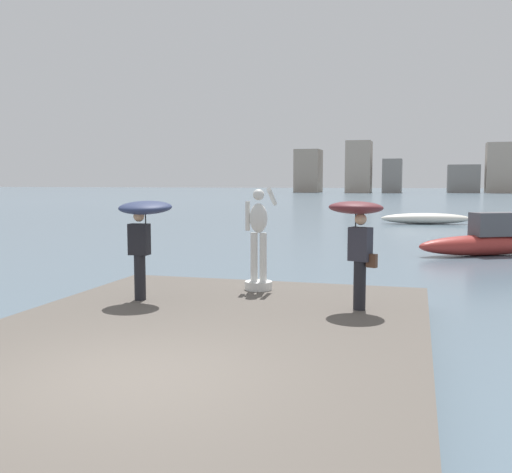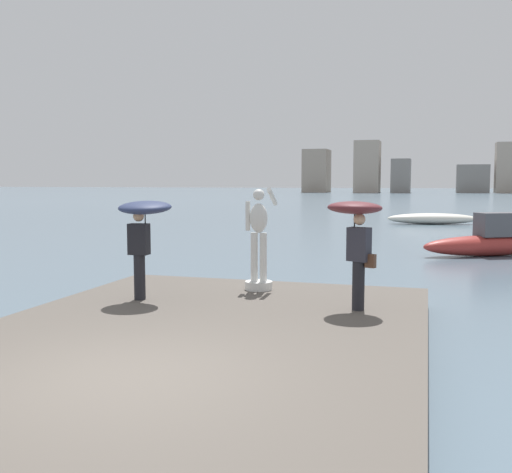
# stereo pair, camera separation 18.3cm
# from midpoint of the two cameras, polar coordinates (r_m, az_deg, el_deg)

# --- Properties ---
(ground_plane) EXTENTS (400.00, 400.00, 0.00)m
(ground_plane) POSITION_cam_midpoint_polar(r_m,az_deg,el_deg) (46.26, 12.19, 1.92)
(ground_plane) COLOR slate
(pier) EXTENTS (6.92, 9.90, 0.40)m
(pier) POSITION_cam_midpoint_polar(r_m,az_deg,el_deg) (9.02, -6.01, -10.67)
(pier) COLOR #564F47
(pier) RESTS_ON ground
(statue_white_figure) EXTENTS (0.58, 0.85, 2.16)m
(statue_white_figure) POSITION_cam_midpoint_polar(r_m,az_deg,el_deg) (12.38, 0.70, -0.94)
(statue_white_figure) COLOR silver
(statue_white_figure) RESTS_ON pier
(onlooker_left) EXTENTS (1.05, 1.07, 1.95)m
(onlooker_left) POSITION_cam_midpoint_polar(r_m,az_deg,el_deg) (11.47, -10.45, 1.50)
(onlooker_left) COLOR black
(onlooker_left) RESTS_ON pier
(onlooker_right) EXTENTS (1.27, 1.27, 1.95)m
(onlooker_right) POSITION_cam_midpoint_polar(r_m,az_deg,el_deg) (10.58, 10.20, 1.09)
(onlooker_right) COLOR black
(onlooker_right) RESTS_ON pier
(boat_near) EXTENTS (5.15, 3.43, 1.56)m
(boat_near) POSITION_cam_midpoint_polar(r_m,az_deg,el_deg) (22.98, 22.21, -0.38)
(boat_near) COLOR #9E2D28
(boat_near) RESTS_ON ground
(boat_far) EXTENTS (5.72, 2.19, 0.69)m
(boat_far) POSITION_cam_midpoint_polar(r_m,az_deg,el_deg) (38.65, 16.88, 1.67)
(boat_far) COLOR silver
(boat_far) RESTS_ON ground
(distant_skyline) EXTENTS (51.49, 10.92, 12.30)m
(distant_skyline) POSITION_cam_midpoint_polar(r_m,az_deg,el_deg) (145.37, 13.53, 6.23)
(distant_skyline) COLOR gray
(distant_skyline) RESTS_ON ground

